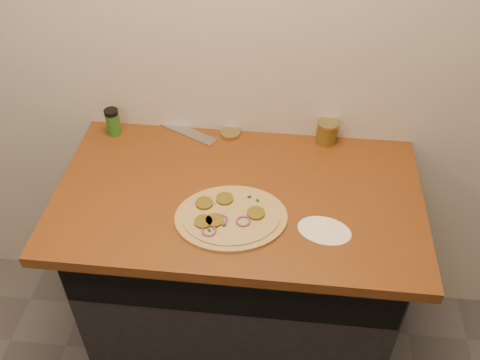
# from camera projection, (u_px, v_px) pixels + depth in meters

# --- Properties ---
(cabinet) EXTENTS (1.10, 0.60, 0.86)m
(cabinet) POSITION_uv_depth(u_px,v_px,m) (239.00, 274.00, 2.09)
(cabinet) COLOR black
(cabinet) RESTS_ON ground
(countertop) EXTENTS (1.20, 0.70, 0.04)m
(countertop) POSITION_uv_depth(u_px,v_px,m) (238.00, 196.00, 1.76)
(countertop) COLOR brown
(countertop) RESTS_ON cabinet
(pizza) EXTENTS (0.40, 0.40, 0.02)m
(pizza) POSITION_uv_depth(u_px,v_px,m) (230.00, 217.00, 1.65)
(pizza) COLOR tan
(pizza) RESTS_ON countertop
(chefs_knife) EXTENTS (0.34, 0.20, 0.02)m
(chefs_knife) POSITION_uv_depth(u_px,v_px,m) (168.00, 123.00, 2.02)
(chefs_knife) COLOR #B7BAC1
(chefs_knife) RESTS_ON countertop
(mason_jar_lid) EXTENTS (0.10, 0.10, 0.02)m
(mason_jar_lid) POSITION_uv_depth(u_px,v_px,m) (230.00, 133.00, 1.97)
(mason_jar_lid) COLOR tan
(mason_jar_lid) RESTS_ON countertop
(salsa_jar) EXTENTS (0.08, 0.08, 0.09)m
(salsa_jar) POSITION_uv_depth(u_px,v_px,m) (327.00, 132.00, 1.92)
(salsa_jar) COLOR maroon
(salsa_jar) RESTS_ON countertop
(spice_shaker) EXTENTS (0.05, 0.05, 0.10)m
(spice_shaker) POSITION_uv_depth(u_px,v_px,m) (113.00, 122.00, 1.95)
(spice_shaker) COLOR #2B6620
(spice_shaker) RESTS_ON countertop
(flour_spill) EXTENTS (0.20, 0.20, 0.00)m
(flour_spill) POSITION_uv_depth(u_px,v_px,m) (324.00, 230.00, 1.62)
(flour_spill) COLOR white
(flour_spill) RESTS_ON countertop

